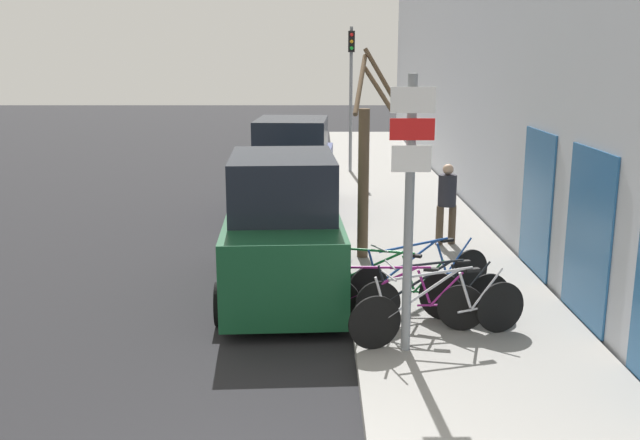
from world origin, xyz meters
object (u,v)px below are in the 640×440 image
Objects in this scene: bicycle_4 at (418,276)px; traffic_light at (348,80)px; signpost at (407,203)px; parked_car_0 at (280,233)px; pedestrian_near at (444,198)px; bicycle_0 at (437,310)px; bicycle_2 at (431,295)px; bicycle_1 at (396,300)px; parked_car_1 at (290,173)px; bicycle_3 at (383,285)px; street_tree at (362,167)px.

traffic_light is (-0.55, 12.45, 2.48)m from bicycle_4.
traffic_light reaches higher than signpost.
pedestrian_near is (3.06, 2.60, 0.04)m from parked_car_0.
signpost reaches higher than pedestrian_near.
pedestrian_near reaches higher than bicycle_0.
parked_car_0 is at bearing -158.47° from pedestrian_near.
bicycle_0 reaches higher than bicycle_2.
bicycle_0 reaches higher than bicycle_1.
bicycle_4 is 6.73m from parked_car_1.
bicycle_2 is at bearing -98.83° from bicycle_3.
traffic_light reaches higher than bicycle_1.
signpost is 14.29m from traffic_light.
signpost is at bearing -123.90° from pedestrian_near.
bicycle_0 is 3.15m from parked_car_0.
bicycle_3 is 0.48× the size of traffic_light.
street_tree is (-1.67, -0.97, 0.77)m from pedestrian_near.
street_tree reaches higher than bicycle_0.
bicycle_2 is 13.52m from traffic_light.
bicycle_1 is at bearing 128.05° from bicycle_4.
bicycle_1 is 3.67m from street_tree.
pedestrian_near is (1.40, 4.39, 0.54)m from bicycle_1.
signpost is 4.22m from street_tree.
bicycle_4 is at bearing -14.50° from bicycle_1.
parked_car_0 reaches higher than pedestrian_near.
parked_car_0 is at bearing 123.01° from signpost.
parked_car_1 is at bearing 22.09° from bicycle_1.
street_tree is at bearing 13.46° from bicycle_1.
bicycle_1 is at bearing -74.06° from parked_car_1.
bicycle_1 is at bearing 27.07° from bicycle_0.
bicycle_4 is 2.29m from parked_car_0.
bicycle_4 reaches higher than bicycle_2.
bicycle_3 reaches higher than bicycle_2.
pedestrian_near is 9.41m from traffic_light.
bicycle_3 is 1.99m from parked_car_0.
street_tree reaches higher than signpost.
bicycle_4 is 0.54× the size of parked_car_1.
signpost is 1.43× the size of bicycle_0.
bicycle_3 is at bearing 95.37° from signpost.
bicycle_2 is at bearing -21.05° from bicycle_0.
street_tree is 10.12m from traffic_light.
traffic_light is (-0.61, 13.27, 2.50)m from bicycle_2.
signpost is 2.38m from bicycle_4.
pedestrian_near is (0.92, 4.87, 0.51)m from bicycle_0.
bicycle_2 is 1.40× the size of pedestrian_near.
parked_car_1 is 4.32m from pedestrian_near.
parked_car_0 is (-2.17, 1.59, 0.50)m from bicycle_2.
parked_car_0 is (-2.11, 0.76, 0.48)m from bicycle_4.
bicycle_2 is 0.77m from bicycle_3.
parked_car_1 is at bearing -2.29° from bicycle_0.
parked_car_0 is (-1.66, 1.79, 0.50)m from bicycle_1.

